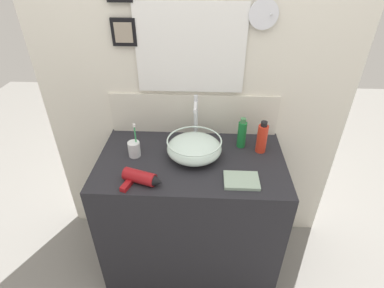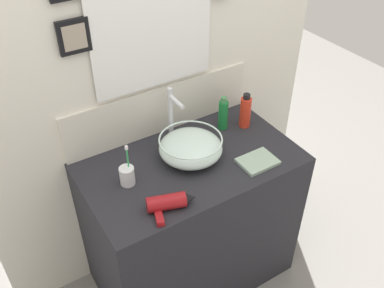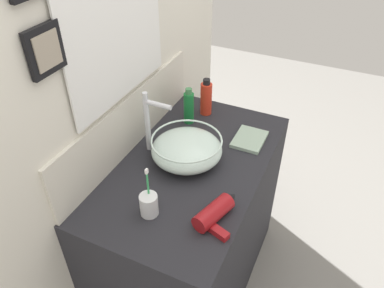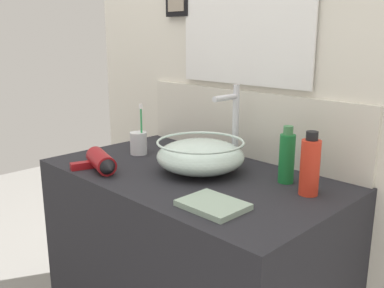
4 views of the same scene
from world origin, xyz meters
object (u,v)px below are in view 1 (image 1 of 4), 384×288
faucet (196,116)px  hand_towel (241,180)px  toothbrush_cup (134,149)px  hair_drier (141,178)px  glass_bowl_sink (194,148)px  spray_bottle (242,134)px  shampoo_bottle (262,138)px

faucet → hand_towel: faucet is taller
hand_towel → faucet: bearing=123.2°
toothbrush_cup → faucet: bearing=28.4°
faucet → hair_drier: size_ratio=1.33×
hair_drier → hand_towel: (0.48, 0.03, -0.02)m
glass_bowl_sink → toothbrush_cup: toothbrush_cup is taller
faucet → spray_bottle: size_ratio=1.55×
spray_bottle → glass_bowl_sink: bearing=-156.4°
glass_bowl_sink → hand_towel: (0.24, -0.20, -0.05)m
hair_drier → shampoo_bottle: size_ratio=1.13×
hair_drier → toothbrush_cup: bearing=109.9°
spray_bottle → hand_towel: 0.32m
faucet → spray_bottle: faucet is taller
faucet → hand_towel: (0.24, -0.36, -0.15)m
glass_bowl_sink → hand_towel: 0.31m
glass_bowl_sink → hand_towel: bearing=-39.6°
faucet → shampoo_bottle: bearing=-14.8°
hair_drier → shampoo_bottle: (0.61, 0.30, 0.06)m
glass_bowl_sink → spray_bottle: spray_bottle is taller
hair_drier → spray_bottle: size_ratio=1.17×
toothbrush_cup → shampoo_bottle: 0.70m
spray_bottle → faucet: bearing=168.5°
faucet → toothbrush_cup: size_ratio=1.42×
hair_drier → shampoo_bottle: bearing=26.4°
toothbrush_cup → hand_towel: (0.56, -0.19, -0.04)m
hair_drier → spray_bottle: (0.50, 0.35, 0.05)m
glass_bowl_sink → hair_drier: size_ratio=1.40×
faucet → spray_bottle: 0.28m
glass_bowl_sink → hair_drier: 0.34m
glass_bowl_sink → spray_bottle: 0.29m
hair_drier → spray_bottle: bearing=34.4°
glass_bowl_sink → toothbrush_cup: bearing=-178.6°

